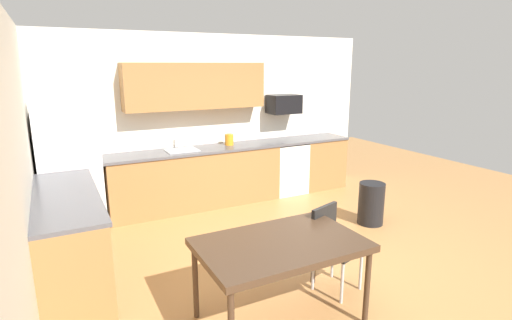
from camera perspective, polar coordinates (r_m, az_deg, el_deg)
ground_plane at (r=4.78m, az=5.73°, el=-14.30°), size 12.00×12.00×0.00m
wall_back at (r=6.65m, az=-6.61°, el=5.90°), size 5.80×0.10×2.70m
wall_left at (r=3.63m, az=-31.35°, el=-2.45°), size 0.10×5.80×2.70m
cabinet_run_back at (r=6.39m, az=-8.52°, el=-2.75°), size 2.72×0.60×0.90m
cabinet_run_back_right at (r=7.47m, az=8.95°, el=-0.37°), size 0.83×0.60×0.90m
cabinet_run_left at (r=4.66m, az=-25.10°, el=-10.20°), size 0.60×2.00×0.90m
countertop_back at (r=6.40m, az=-5.38°, el=1.73°), size 4.80×0.64×0.04m
countertop_left at (r=4.51m, az=-25.70°, el=-4.70°), size 0.64×2.00×0.04m
upper_cabinets_back at (r=6.29m, az=-8.61°, el=10.44°), size 2.20×0.34×0.70m
refrigerator at (r=5.90m, az=-25.06°, el=-1.18°), size 0.76×0.70×1.71m
oven_range at (r=7.08m, az=4.29°, el=-0.98°), size 0.60×0.60×0.91m
microwave at (r=6.97m, az=4.01°, el=7.98°), size 0.54×0.36×0.32m
sink_basin at (r=6.22m, az=-10.55°, el=0.81°), size 0.48×0.40×0.14m
sink_faucet at (r=6.35m, az=-11.09°, el=2.54°), size 0.02×0.02×0.24m
dining_table at (r=3.49m, az=3.54°, el=-12.50°), size 1.40×0.90×0.76m
chair_near_table at (r=4.13m, az=10.88°, el=-11.33°), size 0.50×0.50×0.85m
trash_bin at (r=5.92m, az=16.15°, el=-6.00°), size 0.36×0.36×0.60m
kettle at (r=6.51m, az=-3.86°, el=2.85°), size 0.14×0.14×0.20m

